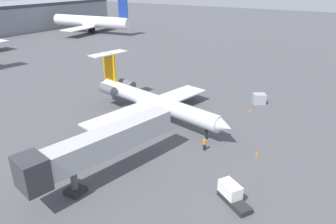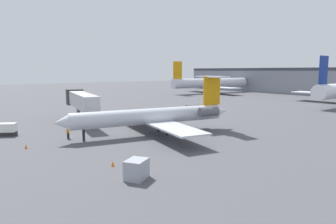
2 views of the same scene
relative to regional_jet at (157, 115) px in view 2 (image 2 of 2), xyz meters
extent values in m
cube|color=#4C4C51|center=(-0.56, -0.18, -2.98)|extent=(400.00, 400.00, 0.10)
cylinder|color=silver|center=(-0.21, -1.06, -0.08)|extent=(7.02, 24.33, 2.40)
cone|color=silver|center=(-2.69, -13.78, -0.08)|extent=(2.66, 2.60, 2.28)
cone|color=silver|center=(2.30, 11.76, -0.08)|extent=(2.50, 2.94, 2.04)
cube|color=silver|center=(6.15, -1.28, -0.98)|extent=(11.75, 6.45, 0.24)
cube|color=silver|center=(-6.18, 1.12, -0.98)|extent=(11.75, 6.45, 0.24)
cylinder|color=#595960|center=(3.61, 7.53, 0.32)|extent=(2.09, 3.43, 1.50)
cylinder|color=#595960|center=(-0.51, 8.33, 0.32)|extent=(2.09, 3.43, 1.50)
cube|color=orange|center=(1.93, 9.89, 3.53)|extent=(0.85, 3.19, 4.82)
cube|color=silver|center=(1.93, 9.89, 5.84)|extent=(7.13, 3.66, 0.20)
cylinder|color=black|center=(-2.16, -11.03, -2.10)|extent=(0.36, 0.36, 1.65)
cylinder|color=black|center=(1.75, 0.60, -2.10)|extent=(0.36, 0.36, 1.65)
cylinder|color=black|center=(-1.39, 1.21, -2.10)|extent=(0.36, 0.36, 1.65)
cube|color=#ADADB2|center=(-15.97, -5.56, 1.42)|extent=(17.63, 6.07, 2.60)
cube|color=#333338|center=(-24.14, -3.88, 1.42)|extent=(3.00, 3.62, 3.20)
cylinder|color=#4C4C51|center=(-20.25, -4.68, -1.40)|extent=(0.70, 0.70, 3.05)
cube|color=#262626|center=(-20.25, -4.68, -2.68)|extent=(1.80, 1.80, 0.50)
cube|color=black|center=(-5.09, -12.19, -2.51)|extent=(0.35, 0.39, 0.85)
cube|color=orange|center=(-5.09, -12.19, -1.78)|extent=(0.40, 0.47, 0.60)
sphere|color=tan|center=(-5.09, -12.19, -1.36)|extent=(0.24, 0.24, 0.24)
cube|color=#262628|center=(-13.13, -19.42, -2.63)|extent=(3.30, 4.14, 0.60)
cube|color=white|center=(-12.71, -18.75, -1.68)|extent=(2.45, 2.78, 1.30)
cube|color=#999EA8|center=(15.12, -13.09, -2.03)|extent=(2.54, 2.70, 1.80)
cone|color=orange|center=(-2.73, -18.44, -2.66)|extent=(0.36, 0.36, 0.55)
cone|color=orange|center=(10.46, -13.10, -2.66)|extent=(0.36, 0.36, 0.55)
cylinder|color=silver|center=(-56.72, 69.25, 1.51)|extent=(9.27, 38.19, 4.08)
cube|color=orange|center=(-59.06, 52.42, 7.05)|extent=(0.85, 4.00, 7.00)
cube|color=silver|center=(-56.72, 69.25, -0.13)|extent=(32.44, 10.33, 0.30)
cube|color=black|center=(-56.72, 69.25, -1.73)|extent=(1.20, 2.80, 2.40)
cube|color=navy|center=(1.06, 49.81, 6.98)|extent=(0.32, 4.00, 7.00)
camera|label=1|loc=(-38.01, -27.29, 17.81)|focal=33.69mm
camera|label=2|loc=(38.09, -27.13, 6.85)|focal=32.71mm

